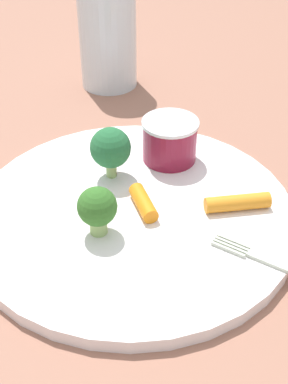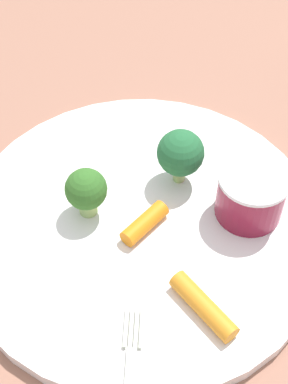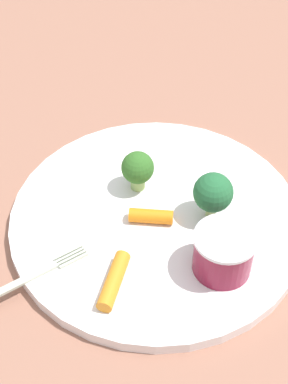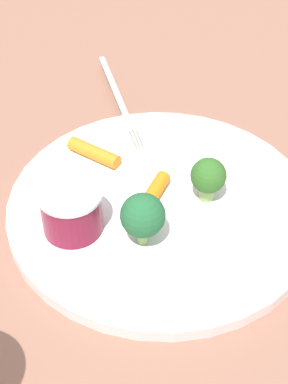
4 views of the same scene
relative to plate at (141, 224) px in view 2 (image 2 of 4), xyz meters
name	(u,v)px [view 2 (image 2 of 4)]	position (x,y,z in m)	size (l,w,h in m)	color
ground_plane	(141,229)	(0.00, 0.00, -0.01)	(2.40, 2.40, 0.00)	#966450
plate	(141,224)	(0.00, 0.00, 0.00)	(0.27, 0.27, 0.01)	white
sauce_cup	(251,194)	(-0.02, -0.08, 0.03)	(0.05, 0.05, 0.04)	maroon
broccoli_floret_0	(181,153)	(0.03, -0.04, 0.04)	(0.04, 0.04, 0.05)	#95B56B
broccoli_floret_1	(86,190)	(0.02, 0.04, 0.03)	(0.03, 0.03, 0.04)	#93B666
carrot_stick_0	(143,224)	(-0.01, 0.00, 0.01)	(0.01, 0.01, 0.04)	orange
carrot_stick_1	(203,306)	(-0.09, -0.02, 0.01)	(0.01, 0.01, 0.05)	orange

